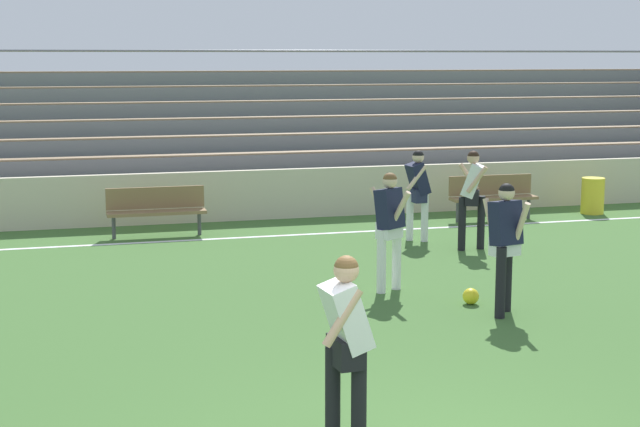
{
  "coord_description": "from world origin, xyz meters",
  "views": [
    {
      "loc": [
        -2.59,
        -6.61,
        3.29
      ],
      "look_at": [
        1.18,
        7.12,
        0.95
      ],
      "focal_mm": 53.97,
      "sensor_mm": 36.0,
      "label": 1
    }
  ],
  "objects_px": {
    "player_white_dropping_back": "(346,337)",
    "bench_near_wall_gap": "(492,193)",
    "player_dark_wide_right": "(390,221)",
    "player_dark_wide_left": "(505,237)",
    "soccer_ball": "(471,296)",
    "bench_far_left": "(156,207)",
    "trash_bin": "(593,196)",
    "bleacher_stand": "(227,132)",
    "player_white_overlapping": "(472,191)",
    "player_dark_challenging": "(418,187)"
  },
  "relations": [
    {
      "from": "player_dark_wide_right",
      "to": "player_dark_challenging",
      "type": "relative_size",
      "value": 1.03
    },
    {
      "from": "bench_far_left",
      "to": "player_dark_wide_left",
      "type": "xyz_separation_m",
      "value": [
        3.73,
        -6.68,
        0.47
      ]
    },
    {
      "from": "trash_bin",
      "to": "player_dark_wide_right",
      "type": "bearing_deg",
      "value": -140.58
    },
    {
      "from": "bleacher_stand",
      "to": "soccer_ball",
      "type": "height_order",
      "value": "bleacher_stand"
    },
    {
      "from": "bleacher_stand",
      "to": "bench_near_wall_gap",
      "type": "relative_size",
      "value": 15.19
    },
    {
      "from": "trash_bin",
      "to": "player_dark_wide_right",
      "type": "xyz_separation_m",
      "value": [
        -6.39,
        -5.25,
        0.63
      ]
    },
    {
      "from": "player_dark_wide_left",
      "to": "player_white_dropping_back",
      "type": "height_order",
      "value": "player_dark_wide_left"
    },
    {
      "from": "player_white_overlapping",
      "to": "player_white_dropping_back",
      "type": "bearing_deg",
      "value": -120.92
    },
    {
      "from": "bench_near_wall_gap",
      "to": "player_white_dropping_back",
      "type": "xyz_separation_m",
      "value": [
        -6.23,
        -10.33,
        0.46
      ]
    },
    {
      "from": "player_dark_wide_right",
      "to": "soccer_ball",
      "type": "distance_m",
      "value": 1.56
    },
    {
      "from": "trash_bin",
      "to": "player_white_overlapping",
      "type": "height_order",
      "value": "player_white_overlapping"
    },
    {
      "from": "player_white_dropping_back",
      "to": "soccer_ball",
      "type": "bearing_deg",
      "value": 54.32
    },
    {
      "from": "bleacher_stand",
      "to": "player_white_dropping_back",
      "type": "height_order",
      "value": "bleacher_stand"
    },
    {
      "from": "trash_bin",
      "to": "player_dark_wide_right",
      "type": "distance_m",
      "value": 8.3
    },
    {
      "from": "player_dark_wide_right",
      "to": "player_dark_wide_left",
      "type": "bearing_deg",
      "value": -57.38
    },
    {
      "from": "bench_far_left",
      "to": "player_white_overlapping",
      "type": "height_order",
      "value": "player_white_overlapping"
    },
    {
      "from": "trash_bin",
      "to": "player_dark_wide_right",
      "type": "relative_size",
      "value": 0.45
    },
    {
      "from": "bench_near_wall_gap",
      "to": "player_white_dropping_back",
      "type": "relative_size",
      "value": 1.07
    },
    {
      "from": "player_white_dropping_back",
      "to": "bench_near_wall_gap",
      "type": "bearing_deg",
      "value": 58.88
    },
    {
      "from": "player_dark_wide_left",
      "to": "soccer_ball",
      "type": "xyz_separation_m",
      "value": [
        -0.19,
        0.58,
        -0.91
      ]
    },
    {
      "from": "player_dark_wide_left",
      "to": "soccer_ball",
      "type": "bearing_deg",
      "value": 108.11
    },
    {
      "from": "player_dark_wide_right",
      "to": "soccer_ball",
      "type": "bearing_deg",
      "value": -50.53
    },
    {
      "from": "soccer_ball",
      "to": "bench_far_left",
      "type": "bearing_deg",
      "value": 120.17
    },
    {
      "from": "player_dark_wide_right",
      "to": "trash_bin",
      "type": "bearing_deg",
      "value": 39.42
    },
    {
      "from": "player_dark_challenging",
      "to": "player_white_dropping_back",
      "type": "distance_m",
      "value": 9.47
    },
    {
      "from": "trash_bin",
      "to": "player_white_dropping_back",
      "type": "bearing_deg",
      "value": -129.44
    },
    {
      "from": "trash_bin",
      "to": "player_white_overlapping",
      "type": "relative_size",
      "value": 0.45
    },
    {
      "from": "bleacher_stand",
      "to": "player_dark_challenging",
      "type": "relative_size",
      "value": 16.72
    },
    {
      "from": "bleacher_stand",
      "to": "bench_near_wall_gap",
      "type": "bearing_deg",
      "value": -46.98
    },
    {
      "from": "player_dark_wide_left",
      "to": "player_white_dropping_back",
      "type": "xyz_separation_m",
      "value": [
        -3.22,
        -3.65,
        -0.01
      ]
    },
    {
      "from": "bleacher_stand",
      "to": "player_dark_challenging",
      "type": "xyz_separation_m",
      "value": [
        2.27,
        -6.6,
        -0.55
      ]
    },
    {
      "from": "trash_bin",
      "to": "player_dark_challenging",
      "type": "xyz_separation_m",
      "value": [
        -4.66,
        -1.86,
        0.59
      ]
    },
    {
      "from": "trash_bin",
      "to": "soccer_ball",
      "type": "height_order",
      "value": "trash_bin"
    },
    {
      "from": "player_white_dropping_back",
      "to": "player_white_overlapping",
      "type": "height_order",
      "value": "player_white_overlapping"
    },
    {
      "from": "player_dark_wide_left",
      "to": "soccer_ball",
      "type": "distance_m",
      "value": 1.09
    },
    {
      "from": "player_dark_wide_right",
      "to": "soccer_ball",
      "type": "relative_size",
      "value": 7.67
    },
    {
      "from": "bench_near_wall_gap",
      "to": "player_dark_challenging",
      "type": "distance_m",
      "value": 2.88
    },
    {
      "from": "player_dark_wide_right",
      "to": "bench_far_left",
      "type": "bearing_deg",
      "value": 118.13
    },
    {
      "from": "player_white_overlapping",
      "to": "player_dark_challenging",
      "type": "bearing_deg",
      "value": 121.93
    },
    {
      "from": "bench_far_left",
      "to": "bench_near_wall_gap",
      "type": "relative_size",
      "value": 1.0
    },
    {
      "from": "bench_near_wall_gap",
      "to": "player_dark_wide_right",
      "type": "distance_m",
      "value": 6.51
    },
    {
      "from": "bench_near_wall_gap",
      "to": "soccer_ball",
      "type": "height_order",
      "value": "bench_near_wall_gap"
    },
    {
      "from": "bleacher_stand",
      "to": "trash_bin",
      "type": "xyz_separation_m",
      "value": [
        6.93,
        -4.74,
        -1.14
      ]
    },
    {
      "from": "bench_near_wall_gap",
      "to": "player_dark_wide_left",
      "type": "height_order",
      "value": "player_dark_wide_left"
    },
    {
      "from": "player_dark_wide_left",
      "to": "player_white_dropping_back",
      "type": "distance_m",
      "value": 4.87
    },
    {
      "from": "trash_bin",
      "to": "player_dark_wide_left",
      "type": "distance_m",
      "value": 8.72
    },
    {
      "from": "trash_bin",
      "to": "player_dark_wide_right",
      "type": "height_order",
      "value": "player_dark_wide_right"
    },
    {
      "from": "bleacher_stand",
      "to": "bench_far_left",
      "type": "relative_size",
      "value": 15.19
    },
    {
      "from": "player_dark_challenging",
      "to": "soccer_ball",
      "type": "relative_size",
      "value": 7.43
    },
    {
      "from": "player_white_dropping_back",
      "to": "player_white_overlapping",
      "type": "distance_m",
      "value": 8.89
    }
  ]
}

